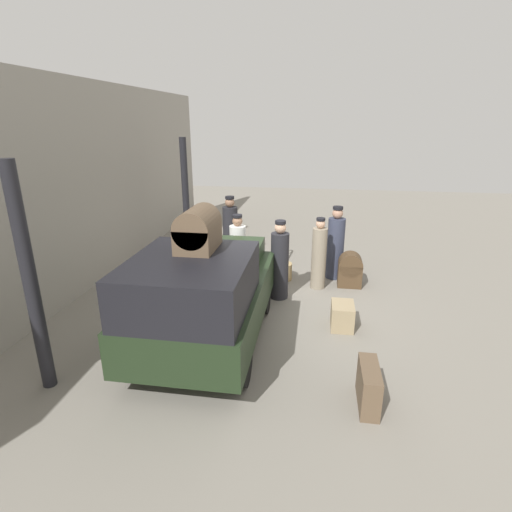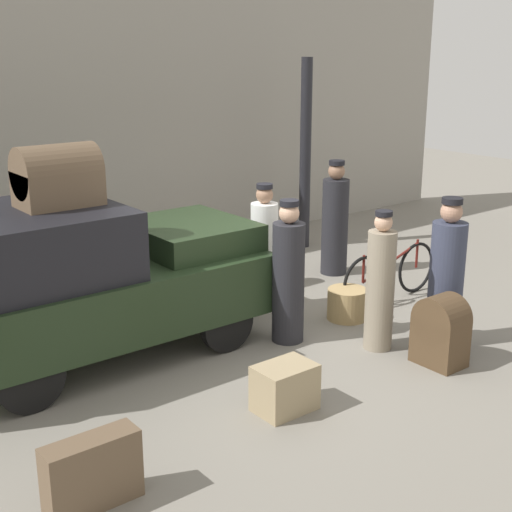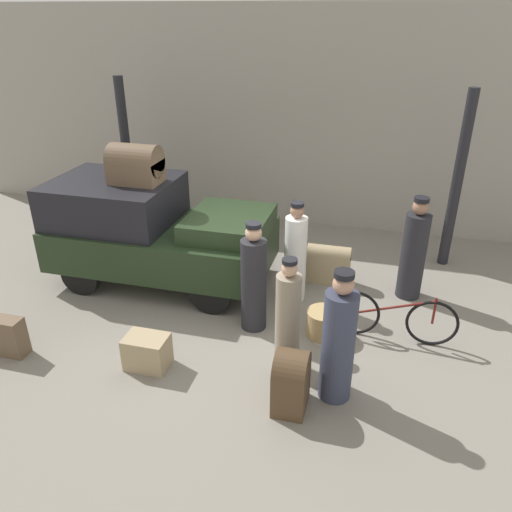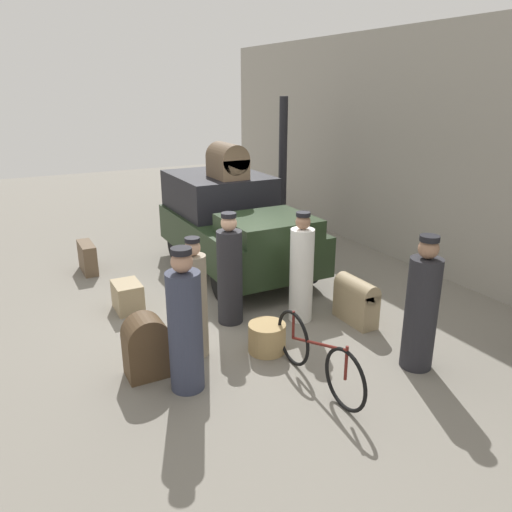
{
  "view_description": "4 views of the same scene",
  "coord_description": "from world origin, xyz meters",
  "px_view_note": "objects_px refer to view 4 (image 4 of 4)",
  "views": [
    {
      "loc": [
        -7.59,
        -1.02,
        3.64
      ],
      "look_at": [
        0.2,
        0.2,
        0.95
      ],
      "focal_mm": 28.0,
      "sensor_mm": 36.0,
      "label": 1
    },
    {
      "loc": [
        -4.88,
        -6.26,
        3.38
      ],
      "look_at": [
        0.2,
        0.2,
        0.95
      ],
      "focal_mm": 50.0,
      "sensor_mm": 36.0,
      "label": 2
    },
    {
      "loc": [
        1.96,
        -6.43,
        4.35
      ],
      "look_at": [
        0.2,
        0.2,
        0.95
      ],
      "focal_mm": 35.0,
      "sensor_mm": 36.0,
      "label": 3
    },
    {
      "loc": [
        6.59,
        -3.17,
        3.42
      ],
      "look_at": [
        0.2,
        0.2,
        0.95
      ],
      "focal_mm": 35.0,
      "sensor_mm": 36.0,
      "label": 4
    }
  ],
  "objects_px": {
    "trunk_umber_medium": "(356,299)",
    "conductor_in_dark_uniform": "(195,302)",
    "porter_with_bicycle": "(230,274)",
    "porter_carrying_trunk": "(301,272)",
    "suitcase_tan_flat": "(88,258)",
    "wicker_basket": "(267,338)",
    "trunk_on_truck_roof": "(227,162)",
    "porter_standing_middle": "(421,309)",
    "trunk_wicker_pale": "(128,297)",
    "bicycle": "(317,356)",
    "truck": "(233,222)",
    "trunk_barrel_dark": "(147,346)",
    "porter_lifting_near_truck": "(185,327)"
  },
  "relations": [
    {
      "from": "porter_standing_middle",
      "to": "trunk_wicker_pale",
      "type": "distance_m",
      "value": 4.47
    },
    {
      "from": "trunk_on_truck_roof",
      "to": "wicker_basket",
      "type": "bearing_deg",
      "value": -16.44
    },
    {
      "from": "porter_with_bicycle",
      "to": "porter_lifting_near_truck",
      "type": "relative_size",
      "value": 0.97
    },
    {
      "from": "trunk_barrel_dark",
      "to": "truck",
      "type": "bearing_deg",
      "value": 138.96
    },
    {
      "from": "bicycle",
      "to": "conductor_in_dark_uniform",
      "type": "relative_size",
      "value": 1.11
    },
    {
      "from": "porter_with_bicycle",
      "to": "suitcase_tan_flat",
      "type": "height_order",
      "value": "porter_with_bicycle"
    },
    {
      "from": "wicker_basket",
      "to": "trunk_on_truck_roof",
      "type": "distance_m",
      "value": 3.95
    },
    {
      "from": "truck",
      "to": "suitcase_tan_flat",
      "type": "height_order",
      "value": "truck"
    },
    {
      "from": "wicker_basket",
      "to": "suitcase_tan_flat",
      "type": "distance_m",
      "value": 4.58
    },
    {
      "from": "wicker_basket",
      "to": "bicycle",
      "type": "bearing_deg",
      "value": 8.32
    },
    {
      "from": "truck",
      "to": "trunk_umber_medium",
      "type": "height_order",
      "value": "truck"
    },
    {
      "from": "bicycle",
      "to": "trunk_on_truck_roof",
      "type": "relative_size",
      "value": 2.2
    },
    {
      "from": "trunk_barrel_dark",
      "to": "wicker_basket",
      "type": "bearing_deg",
      "value": 83.78
    },
    {
      "from": "trunk_barrel_dark",
      "to": "trunk_umber_medium",
      "type": "relative_size",
      "value": 1.06
    },
    {
      "from": "porter_with_bicycle",
      "to": "trunk_umber_medium",
      "type": "bearing_deg",
      "value": 61.68
    },
    {
      "from": "trunk_umber_medium",
      "to": "conductor_in_dark_uniform",
      "type": "bearing_deg",
      "value": -95.15
    },
    {
      "from": "porter_with_bicycle",
      "to": "trunk_wicker_pale",
      "type": "height_order",
      "value": "porter_with_bicycle"
    },
    {
      "from": "trunk_umber_medium",
      "to": "porter_lifting_near_truck",
      "type": "bearing_deg",
      "value": -80.79
    },
    {
      "from": "bicycle",
      "to": "wicker_basket",
      "type": "height_order",
      "value": "bicycle"
    },
    {
      "from": "conductor_in_dark_uniform",
      "to": "trunk_barrel_dark",
      "type": "bearing_deg",
      "value": -74.53
    },
    {
      "from": "bicycle",
      "to": "suitcase_tan_flat",
      "type": "xyz_separation_m",
      "value": [
        -5.27,
        -1.72,
        -0.09
      ]
    },
    {
      "from": "porter_with_bicycle",
      "to": "trunk_barrel_dark",
      "type": "distance_m",
      "value": 1.81
    },
    {
      "from": "trunk_umber_medium",
      "to": "porter_with_bicycle",
      "type": "bearing_deg",
      "value": -118.32
    },
    {
      "from": "wicker_basket",
      "to": "trunk_on_truck_roof",
      "type": "relative_size",
      "value": 0.62
    },
    {
      "from": "porter_with_bicycle",
      "to": "porter_carrying_trunk",
      "type": "height_order",
      "value": "porter_with_bicycle"
    },
    {
      "from": "conductor_in_dark_uniform",
      "to": "trunk_on_truck_roof",
      "type": "xyz_separation_m",
      "value": [
        -2.96,
        1.85,
        1.32
      ]
    },
    {
      "from": "porter_lifting_near_truck",
      "to": "wicker_basket",
      "type": "bearing_deg",
      "value": 104.16
    },
    {
      "from": "porter_carrying_trunk",
      "to": "suitcase_tan_flat",
      "type": "distance_m",
      "value": 4.48
    },
    {
      "from": "truck",
      "to": "porter_carrying_trunk",
      "type": "relative_size",
      "value": 2.19
    },
    {
      "from": "suitcase_tan_flat",
      "to": "trunk_on_truck_roof",
      "type": "bearing_deg",
      "value": 69.24
    },
    {
      "from": "conductor_in_dark_uniform",
      "to": "trunk_on_truck_roof",
      "type": "distance_m",
      "value": 3.73
    },
    {
      "from": "porter_with_bicycle",
      "to": "suitcase_tan_flat",
      "type": "relative_size",
      "value": 2.3
    },
    {
      "from": "bicycle",
      "to": "porter_lifting_near_truck",
      "type": "relative_size",
      "value": 1.03
    },
    {
      "from": "truck",
      "to": "porter_carrying_trunk",
      "type": "xyz_separation_m",
      "value": [
        2.51,
        -0.05,
        -0.17
      ]
    },
    {
      "from": "truck",
      "to": "porter_lifting_near_truck",
      "type": "relative_size",
      "value": 2.12
    },
    {
      "from": "trunk_wicker_pale",
      "to": "wicker_basket",
      "type": "bearing_deg",
      "value": 31.39
    },
    {
      "from": "conductor_in_dark_uniform",
      "to": "trunk_wicker_pale",
      "type": "relative_size",
      "value": 2.87
    },
    {
      "from": "conductor_in_dark_uniform",
      "to": "trunk_barrel_dark",
      "type": "relative_size",
      "value": 2.04
    },
    {
      "from": "bicycle",
      "to": "porter_with_bicycle",
      "type": "xyz_separation_m",
      "value": [
        -2.02,
        -0.2,
        0.41
      ]
    },
    {
      "from": "porter_with_bicycle",
      "to": "bicycle",
      "type": "bearing_deg",
      "value": 5.53
    },
    {
      "from": "trunk_umber_medium",
      "to": "wicker_basket",
      "type": "bearing_deg",
      "value": -84.73
    },
    {
      "from": "trunk_wicker_pale",
      "to": "suitcase_tan_flat",
      "type": "xyz_separation_m",
      "value": [
        -2.12,
        -0.24,
        0.05
      ]
    },
    {
      "from": "trunk_on_truck_roof",
      "to": "conductor_in_dark_uniform",
      "type": "bearing_deg",
      "value": -32.07
    },
    {
      "from": "porter_carrying_trunk",
      "to": "suitcase_tan_flat",
      "type": "height_order",
      "value": "porter_carrying_trunk"
    },
    {
      "from": "wicker_basket",
      "to": "trunk_wicker_pale",
      "type": "xyz_separation_m",
      "value": [
        -2.19,
        -1.33,
        0.03
      ]
    },
    {
      "from": "porter_with_bicycle",
      "to": "trunk_wicker_pale",
      "type": "relative_size",
      "value": 3.0
    },
    {
      "from": "conductor_in_dark_uniform",
      "to": "trunk_wicker_pale",
      "type": "xyz_separation_m",
      "value": [
        -1.81,
        -0.46,
        -0.52
      ]
    },
    {
      "from": "porter_with_bicycle",
      "to": "trunk_barrel_dark",
      "type": "height_order",
      "value": "porter_with_bicycle"
    },
    {
      "from": "conductor_in_dark_uniform",
      "to": "suitcase_tan_flat",
      "type": "relative_size",
      "value": 2.2
    },
    {
      "from": "porter_standing_middle",
      "to": "trunk_umber_medium",
      "type": "height_order",
      "value": "porter_standing_middle"
    }
  ]
}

